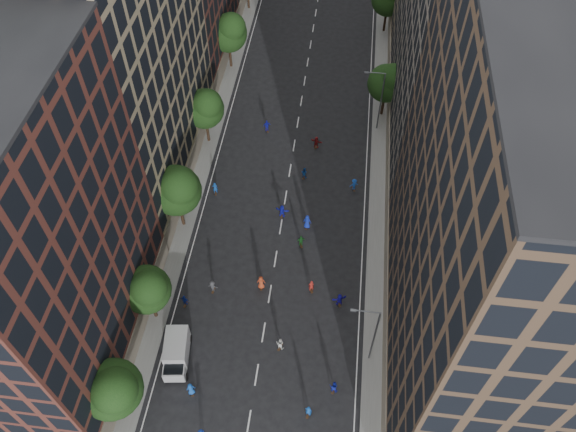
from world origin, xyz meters
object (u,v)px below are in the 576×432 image
object	(u,v)px
streetlamp_far	(380,98)
skater_1	(308,411)
cargo_van	(176,353)
skater_2	(334,387)
skater_0	(191,389)
streetlamp_near	(373,333)

from	to	relation	value
streetlamp_far	skater_1	bearing A→B (deg)	-97.41
streetlamp_far	cargo_van	bearing A→B (deg)	-117.25
streetlamp_far	skater_2	size ratio (longest dim) A/B	5.46
cargo_van	skater_0	world-z (taller)	cargo_van
cargo_van	skater_1	size ratio (longest dim) A/B	2.93
skater_2	cargo_van	bearing A→B (deg)	5.03
skater_0	skater_2	world-z (taller)	skater_0
streetlamp_near	skater_2	xyz separation A→B (m)	(-2.98, -3.62, -4.34)
streetlamp_far	skater_1	xyz separation A→B (m)	(-5.09, -39.17, -4.30)
cargo_van	skater_1	world-z (taller)	cargo_van
skater_0	skater_2	distance (m)	13.24
streetlamp_far	cargo_van	size ratio (longest dim) A/B	1.78
streetlamp_far	skater_2	distance (m)	37.00
cargo_van	skater_2	distance (m)	15.27
skater_0	cargo_van	bearing A→B (deg)	-79.29
skater_1	skater_0	bearing A→B (deg)	8.27
streetlamp_far	skater_2	xyz separation A→B (m)	(-2.98, -36.62, -4.34)
skater_2	streetlamp_near	bearing A→B (deg)	-119.49
skater_2	streetlamp_far	bearing A→B (deg)	-84.66
streetlamp_far	skater_2	bearing A→B (deg)	-94.66
cargo_van	skater_0	size ratio (longest dim) A/B	2.97
streetlamp_near	skater_0	bearing A→B (deg)	-161.28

